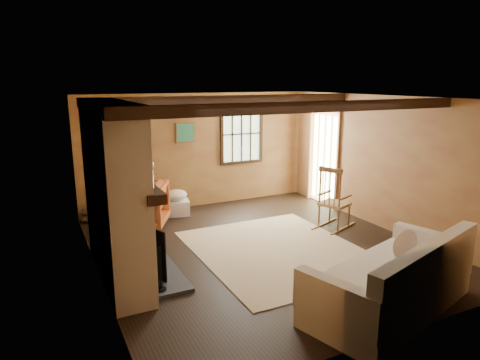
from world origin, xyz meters
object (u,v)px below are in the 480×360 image
fireplace (116,199)px  armchair (140,205)px  rocking_chair (333,202)px  sofa (395,284)px  laundry_basket (177,208)px

fireplace → armchair: bearing=68.7°
rocking_chair → armchair: (-3.16, 1.58, -0.07)m
sofa → armchair: 4.66m
rocking_chair → laundry_basket: rocking_chair is taller
rocking_chair → armchair: rocking_chair is taller
rocking_chair → sofa: (-1.18, -2.65, -0.16)m
sofa → laundry_basket: size_ratio=4.99×
rocking_chair → sofa: 2.90m
laundry_basket → armchair: size_ratio=0.54×
rocking_chair → laundry_basket: (-2.34, 2.01, -0.34)m
fireplace → rocking_chair: size_ratio=2.06×
fireplace → rocking_chair: bearing=4.4°
fireplace → laundry_basket: 2.94m
rocking_chair → sofa: bearing=133.9°
sofa → laundry_basket: 4.80m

